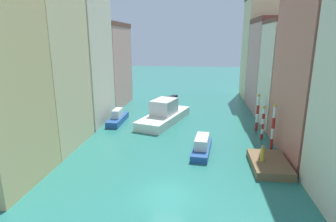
% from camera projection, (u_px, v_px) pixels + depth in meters
% --- Properties ---
extents(ground_plane, '(154.00, 154.00, 0.00)m').
position_uv_depth(ground_plane, '(185.00, 113.00, 45.02)').
color(ground_plane, '#28756B').
extents(building_left_1, '(7.16, 8.81, 22.41)m').
position_uv_depth(building_left_1, '(40.00, 44.00, 28.90)').
color(building_left_1, beige).
rests_on(building_left_1, ground).
extents(building_left_2, '(7.16, 8.93, 21.74)m').
position_uv_depth(building_left_2, '(78.00, 45.00, 37.83)').
color(building_left_2, beige).
rests_on(building_left_2, ground).
extents(building_left_3, '(7.16, 11.59, 14.35)m').
position_uv_depth(building_left_3, '(104.00, 65.00, 48.70)').
color(building_left_3, tan).
rests_on(building_left_3, ground).
extents(building_right_1, '(7.16, 11.40, 20.10)m').
position_uv_depth(building_right_1, '(327.00, 57.00, 26.75)').
color(building_right_1, '#C6705B').
rests_on(building_right_1, ground).
extents(building_right_2, '(7.16, 7.91, 14.20)m').
position_uv_depth(building_right_2, '(291.00, 74.00, 37.08)').
color(building_right_2, beige).
rests_on(building_right_2, ground).
extents(building_right_3, '(7.16, 10.37, 14.96)m').
position_uv_depth(building_right_3, '(274.00, 65.00, 45.86)').
color(building_right_3, tan).
rests_on(building_right_3, ground).
extents(building_right_4, '(7.16, 8.44, 19.36)m').
position_uv_depth(building_right_4, '(263.00, 49.00, 54.46)').
color(building_right_4, beige).
rests_on(building_right_4, ground).
extents(waterfront_dock, '(3.31, 5.45, 0.74)m').
position_uv_depth(waterfront_dock, '(269.00, 164.00, 25.94)').
color(waterfront_dock, brown).
rests_on(waterfront_dock, ground).
extents(person_on_dock, '(0.36, 0.36, 1.54)m').
position_uv_depth(person_on_dock, '(262.00, 154.00, 25.56)').
color(person_on_dock, gold).
rests_on(person_on_dock, waterfront_dock).
extents(mooring_pole_0, '(0.35, 0.35, 5.07)m').
position_uv_depth(mooring_pole_0, '(273.00, 126.00, 29.78)').
color(mooring_pole_0, red).
rests_on(mooring_pole_0, ground).
extents(mooring_pole_1, '(0.35, 0.35, 4.10)m').
position_uv_depth(mooring_pole_1, '(263.00, 122.00, 32.96)').
color(mooring_pole_1, red).
rests_on(mooring_pole_1, ground).
extents(mooring_pole_2, '(0.38, 0.38, 4.90)m').
position_uv_depth(mooring_pole_2, '(258.00, 112.00, 35.89)').
color(mooring_pole_2, red).
rests_on(mooring_pole_2, ground).
extents(mooring_pole_3, '(0.35, 0.35, 4.72)m').
position_uv_depth(mooring_pole_3, '(257.00, 112.00, 36.31)').
color(mooring_pole_3, red).
rests_on(mooring_pole_3, ground).
extents(vaporetto_white, '(6.99, 11.85, 3.33)m').
position_uv_depth(vaporetto_white, '(164.00, 114.00, 39.99)').
color(vaporetto_white, white).
rests_on(vaporetto_white, ground).
extents(gondola_black, '(3.96, 9.06, 0.42)m').
position_uv_depth(gondola_black, '(166.00, 100.00, 53.53)').
color(gondola_black, black).
rests_on(gondola_black, ground).
extents(motorboat_0, '(2.32, 6.04, 1.77)m').
position_uv_depth(motorboat_0, '(202.00, 146.00, 29.37)').
color(motorboat_0, '#234C93').
rests_on(motorboat_0, ground).
extents(motorboat_1, '(1.70, 6.15, 1.96)m').
position_uv_depth(motorboat_1, '(118.00, 118.00, 39.87)').
color(motorboat_1, '#234C93').
rests_on(motorboat_1, ground).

